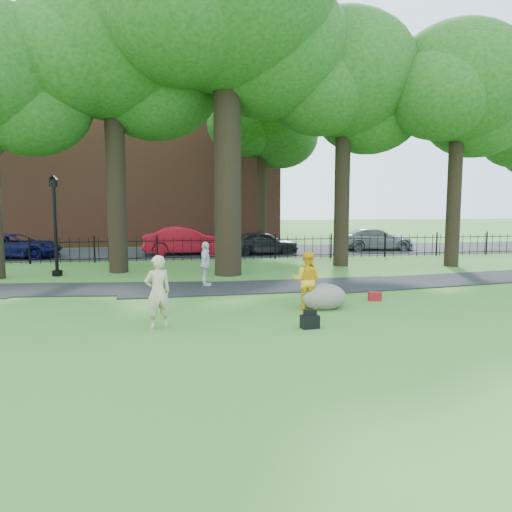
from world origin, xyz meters
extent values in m
plane|color=#396B25|center=(0.00, 0.00, 0.00)|extent=(120.00, 120.00, 0.00)
cube|color=black|center=(1.00, 3.90, 0.00)|extent=(36.07, 3.85, 0.03)
cube|color=black|center=(0.00, 16.00, 0.00)|extent=(80.00, 7.00, 0.02)
cube|color=black|center=(0.00, 12.00, 1.02)|extent=(44.00, 0.04, 0.04)
cube|color=black|center=(0.00, 12.00, 0.18)|extent=(44.00, 0.04, 0.04)
cube|color=brown|center=(-4.00, 24.00, 6.00)|extent=(18.00, 8.00, 12.00)
cylinder|color=black|center=(0.00, 7.00, 5.25)|extent=(1.10, 1.10, 10.50)
ellipsoid|color=#133E10|center=(1.89, 8.05, 9.30)|extent=(6.72, 6.72, 5.71)
ellipsoid|color=#133E10|center=(-1.68, 6.16, 9.90)|extent=(6.30, 6.30, 5.36)
ellipsoid|color=#133E10|center=(-7.65, 8.25, 6.82)|extent=(4.80, 4.80, 4.08)
cylinder|color=black|center=(-4.50, 8.50, 4.55)|extent=(0.80, 0.80, 9.10)
ellipsoid|color=#133E10|center=(-4.50, 8.50, 9.36)|extent=(7.20, 7.20, 6.12)
ellipsoid|color=#133E10|center=(-2.88, 9.40, 8.06)|extent=(5.76, 5.76, 4.90)
ellipsoid|color=#133E10|center=(-5.94, 7.78, 8.58)|extent=(5.40, 5.40, 4.59)
cylinder|color=black|center=(5.50, 9.00, 4.20)|extent=(0.70, 0.70, 8.40)
ellipsoid|color=#133E10|center=(5.50, 9.00, 8.64)|extent=(6.60, 6.60, 5.61)
ellipsoid|color=#133E10|center=(6.98, 9.82, 7.44)|extent=(5.28, 5.28, 4.49)
ellipsoid|color=#133E10|center=(4.18, 8.34, 7.92)|extent=(4.95, 4.95, 4.21)
cylinder|color=black|center=(10.50, 8.00, 4.02)|extent=(0.64, 0.64, 8.05)
ellipsoid|color=#133E10|center=(10.50, 8.00, 8.28)|extent=(6.20, 6.20, 5.27)
ellipsoid|color=#133E10|center=(11.89, 8.78, 7.13)|extent=(4.96, 4.96, 4.22)
ellipsoid|color=#133E10|center=(9.26, 7.38, 7.59)|extent=(4.65, 4.65, 3.95)
imported|color=tan|center=(-2.58, -1.19, 0.88)|extent=(0.75, 0.62, 1.76)
imported|color=#ECA813|center=(1.49, 0.29, 0.82)|extent=(0.98, 0.89, 1.64)
imported|color=silver|center=(-1.09, 4.37, 0.80)|extent=(0.54, 0.99, 1.60)
ellipsoid|color=#5E5B4F|center=(1.97, 0.26, 0.38)|extent=(1.42, 1.13, 0.77)
cylinder|color=black|center=(-6.85, 7.83, 1.78)|extent=(0.13, 0.13, 3.56)
cylinder|color=black|center=(-6.85, 7.83, 0.11)|extent=(0.40, 0.40, 0.22)
cube|color=black|center=(-6.85, 7.83, 3.73)|extent=(0.27, 0.27, 0.33)
cone|color=black|center=(-6.85, 7.83, 3.95)|extent=(0.36, 0.36, 0.18)
cube|color=black|center=(1.00, -1.81, 0.16)|extent=(0.46, 0.32, 0.32)
cube|color=maroon|center=(3.84, 1.04, 0.13)|extent=(0.42, 0.31, 0.26)
imported|color=#A00C1B|center=(-1.50, 14.83, 0.78)|extent=(4.81, 1.80, 1.57)
imported|color=#0B0C37|center=(-10.34, 14.59, 0.63)|extent=(4.75, 2.59, 1.26)
imported|color=black|center=(2.79, 14.21, 0.66)|extent=(4.03, 1.93, 1.33)
imported|color=gray|center=(9.96, 15.50, 0.66)|extent=(4.70, 2.21, 1.33)
camera|label=1|loc=(-2.19, -13.13, 3.07)|focal=35.00mm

